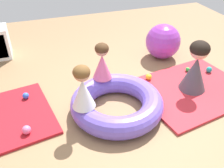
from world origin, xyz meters
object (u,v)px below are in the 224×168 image
Objects in this scene: play_ball_teal at (209,70)px; exercise_ball_large at (163,41)px; inflatable_cushion at (117,103)px; child_in_white at (83,87)px; play_ball_yellow_second at (149,77)px; child_in_pink at (102,61)px; adult_seated at (196,67)px; play_ball_blue at (26,96)px; play_ball_pink at (26,130)px; play_ball_green at (188,69)px.

play_ball_teal is 0.95m from exercise_ball_large.
inflatable_cushion is 1.81m from play_ball_teal.
inflatable_cushion is at bearing 25.09° from child_in_white.
play_ball_yellow_second is (1.18, 0.61, -0.46)m from child_in_white.
exercise_ball_large is at bearing 119.46° from play_ball_teal.
child_in_white is at bearing 102.88° from child_in_pink.
inflatable_cushion is at bearing 146.17° from child_in_pink.
play_ball_teal is at bearing -6.41° from play_ball_yellow_second.
adult_seated is 7.86× the size of play_ball_yellow_second.
play_ball_pink is at bearing -91.93° from play_ball_blue.
child_in_white reaches higher than play_ball_green.
inflatable_cushion is 17.32× the size of play_ball_green.
adult_seated is (1.69, 0.18, -0.14)m from child_in_white.
child_in_pink is at bearing -151.14° from exercise_ball_large.
play_ball_blue is at bearing 175.56° from play_ball_teal.
play_ball_yellow_second is at bearing -20.80° from adult_seated.
play_ball_blue is 0.92× the size of play_ball_yellow_second.
exercise_ball_large is at bearing -74.82° from adult_seated.
child_in_pink is 5.42× the size of play_ball_yellow_second.
play_ball_pink is (-1.17, -0.08, -0.05)m from inflatable_cushion.
play_ball_teal is 0.35m from play_ball_green.
child_in_pink is 1.31m from play_ball_pink.
adult_seated is at bearing -115.56° from play_ball_green.
adult_seated reaches higher than play_ball_yellow_second.
child_in_white is (-0.40, -0.54, 0.01)m from child_in_pink.
child_in_white reaches higher than exercise_ball_large.
exercise_ball_large is at bearing 42.75° from inflatable_cushion.
child_in_pink reaches higher than exercise_ball_large.
play_ball_pink is 1.10× the size of play_ball_yellow_second.
play_ball_yellow_second is (1.89, 0.61, -0.00)m from play_ball_pink.
inflatable_cushion is 1.31m from play_ball_blue.
play_ball_green is 0.72m from play_ball_yellow_second.
child_in_pink is 5.46× the size of play_ball_teal.
inflatable_cushion is 2.21× the size of child_in_white.
play_ball_green is 0.11× the size of exercise_ball_large.
play_ball_teal is 0.99× the size of play_ball_yellow_second.
inflatable_cushion is at bearing -29.18° from play_ball_blue.
exercise_ball_large is (2.46, 0.58, 0.23)m from play_ball_blue.
play_ball_blue is (-1.14, 0.64, -0.06)m from inflatable_cushion.
child_in_pink is at bearing 178.53° from play_ball_teal.
play_ball_yellow_second reaches higher than play_ball_green.
play_ball_yellow_second is at bearing 42.18° from child_in_white.
exercise_ball_large is at bearing 13.20° from play_ball_blue.
play_ball_yellow_second is at bearing 17.93° from play_ball_pink.
child_in_pink is 0.85× the size of exercise_ball_large.
child_in_white is at bearing -169.58° from inflatable_cushion.
inflatable_cushion reaches higher than play_ball_teal.
play_ball_pink is 0.17× the size of exercise_ball_large.
child_in_pink is 0.95× the size of child_in_white.
play_ball_blue reaches higher than play_ball_green.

